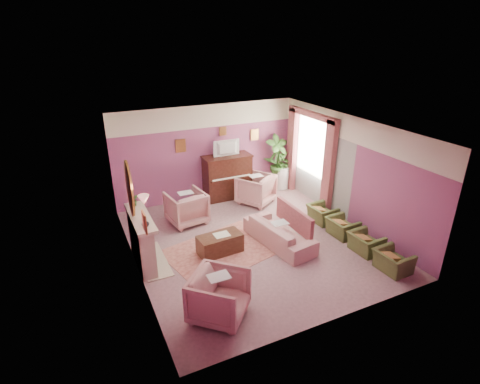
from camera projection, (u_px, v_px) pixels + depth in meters
name	position (u px, v px, depth m)	size (l,w,h in m)	color
floor	(253.00, 241.00, 9.10)	(5.50, 6.00, 0.01)	gray
ceiling	(255.00, 128.00, 7.98)	(5.50, 6.00, 0.01)	beige
wall_back	(207.00, 153.00, 11.03)	(5.50, 0.02, 2.80)	#7E4478
wall_front	(338.00, 253.00, 6.05)	(5.50, 0.02, 2.80)	#7E4478
wall_left	(131.00, 211.00, 7.46)	(0.02, 6.00, 2.80)	#7E4478
wall_right	(349.00, 171.00, 9.62)	(0.02, 6.00, 2.80)	#7E4478
picture_rail_band	(206.00, 116.00, 10.59)	(5.50, 0.01, 0.65)	white
stripe_panel	(317.00, 167.00, 10.82)	(0.01, 3.00, 2.15)	#A1A49E
fireplace_surround	(142.00, 241.00, 8.03)	(0.30, 1.40, 1.10)	beige
fireplace_inset	(147.00, 246.00, 8.13)	(0.18, 0.72, 0.68)	black
fire_ember	(150.00, 253.00, 8.21)	(0.06, 0.54, 0.10)	orange
mantel_shelf	(140.00, 218.00, 7.81)	(0.40, 1.55, 0.07)	beige
hearth	(153.00, 260.00, 8.32)	(0.55, 1.50, 0.02)	beige
mirror_frame	(129.00, 189.00, 7.49)	(0.04, 0.72, 1.20)	#BA803E
mirror_glass	(131.00, 189.00, 7.50)	(0.01, 0.60, 1.06)	silver
sconce_shade	(144.00, 200.00, 6.58)	(0.20, 0.20, 0.16)	tan
piano	(227.00, 177.00, 11.26)	(1.40, 0.60, 1.30)	#381811
piano_keyshelf	(232.00, 179.00, 10.94)	(1.30, 0.12, 0.06)	#381811
piano_keys	(232.00, 178.00, 10.92)	(1.20, 0.08, 0.02)	silver
piano_top	(227.00, 156.00, 10.99)	(1.45, 0.65, 0.04)	#381811
television	(228.00, 147.00, 10.84)	(0.80, 0.12, 0.48)	black
print_back_left	(181.00, 146.00, 10.55)	(0.30, 0.03, 0.38)	#BA803E
print_back_right	(255.00, 135.00, 11.45)	(0.26, 0.03, 0.34)	#BA803E
print_back_mid	(223.00, 131.00, 10.95)	(0.22, 0.03, 0.26)	#BA803E
print_left_wall	(144.00, 222.00, 6.35)	(0.03, 0.28, 0.36)	#BA803E
window_blind	(312.00, 144.00, 10.76)	(0.03, 1.40, 1.80)	beige
curtain_left	(329.00, 168.00, 10.13)	(0.16, 0.34, 2.60)	#93494D
curtain_right	(292.00, 150.00, 11.66)	(0.16, 0.34, 2.60)	#93494D
pelmet	(312.00, 115.00, 10.39)	(0.16, 2.20, 0.16)	#93494D
mantel_plant	(135.00, 200.00, 8.21)	(0.16, 0.16, 0.28)	#386B29
mantel_vase	(145.00, 223.00, 7.36)	(0.16, 0.16, 0.16)	white
area_rug	(223.00, 250.00, 8.71)	(2.50, 1.80, 0.01)	#BA6C60
coffee_table	(220.00, 244.00, 8.56)	(1.00, 0.50, 0.45)	#452819
table_paper	(222.00, 235.00, 8.48)	(0.35, 0.28, 0.01)	silver
sofa	(279.00, 229.00, 8.86)	(0.65, 1.94, 0.78)	#CF9793
sofa_throw	(294.00, 218.00, 8.93)	(0.10, 1.47, 0.54)	#93494D
floral_armchair_left	(186.00, 206.00, 9.82)	(0.92, 0.92, 0.96)	#CF9793
floral_armchair_right	(256.00, 188.00, 10.95)	(0.92, 0.92, 0.96)	#CF9793
floral_armchair_front	(219.00, 294.00, 6.53)	(0.92, 0.92, 0.96)	#CF9793
olive_chair_a	(393.00, 258.00, 7.88)	(0.50, 0.71, 0.61)	#51612E
olive_chair_b	(366.00, 240.00, 8.56)	(0.50, 0.71, 0.61)	#51612E
olive_chair_c	(342.00, 225.00, 9.24)	(0.50, 0.71, 0.61)	#51612E
olive_chair_d	(322.00, 211.00, 9.92)	(0.50, 0.71, 0.61)	#51612E
side_table	(281.00, 177.00, 12.07)	(0.52, 0.52, 0.70)	silver
side_plant_big	(281.00, 162.00, 11.86)	(0.30, 0.30, 0.34)	#386B29
side_plant_small	(286.00, 163.00, 11.84)	(0.16, 0.16, 0.28)	#386B29
palm_pot	(276.00, 183.00, 12.08)	(0.34, 0.34, 0.34)	brown
palm_plant	(277.00, 157.00, 11.73)	(0.76, 0.76, 1.44)	#386B29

